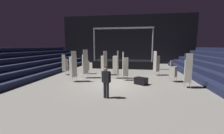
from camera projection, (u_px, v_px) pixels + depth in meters
ground_plane at (112, 85)px, 11.26m from camera, size 22.00×30.00×0.10m
arena_end_wall at (126, 39)px, 25.37m from camera, size 22.00×0.30×8.00m
bleacher_bank_left at (17, 63)px, 13.44m from camera, size 4.50×24.00×2.70m
stage_riser at (123, 63)px, 20.37m from camera, size 7.78×3.19×5.17m
man_with_tie at (106, 80)px, 8.22m from camera, size 0.57×0.34×1.79m
chair_stack_front_left at (104, 63)px, 14.96m from camera, size 0.62×0.62×2.39m
chair_stack_front_right at (87, 65)px, 15.60m from camera, size 0.52×0.52×1.79m
chair_stack_mid_left at (65, 65)px, 15.05m from camera, size 0.53×0.53×2.05m
chair_stack_mid_right at (188, 71)px, 10.30m from camera, size 0.51×0.51×2.39m
chair_stack_mid_centre at (116, 65)px, 13.38m from camera, size 0.48×0.48×2.48m
chair_stack_rear_left at (173, 71)px, 12.11m from camera, size 0.62×0.62×1.71m
chair_stack_rear_right at (85, 64)px, 13.52m from camera, size 0.61×0.61×2.56m
chair_stack_rear_centre at (73, 67)px, 12.10m from camera, size 0.62×0.62×2.48m
chair_stack_aisle_left at (156, 63)px, 14.82m from camera, size 0.62×0.62×2.39m
chair_stack_aisle_right at (125, 66)px, 12.57m from camera, size 0.52×0.52×2.39m
equipment_road_case at (141, 81)px, 11.34m from camera, size 1.08×0.99×0.52m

